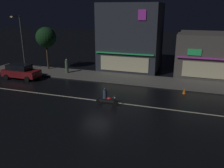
# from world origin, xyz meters

# --- Properties ---
(ground_plane) EXTENTS (140.00, 140.00, 0.00)m
(ground_plane) POSITION_xyz_m (0.00, 0.00, 0.00)
(ground_plane) COLOR black
(lane_divider_stripe) EXTENTS (33.23, 0.16, 0.01)m
(lane_divider_stripe) POSITION_xyz_m (0.00, 0.00, 0.01)
(lane_divider_stripe) COLOR beige
(lane_divider_stripe) RESTS_ON ground
(sidewalk_far) EXTENTS (34.98, 3.96, 0.14)m
(sidewalk_far) POSITION_xyz_m (0.00, 7.23, 0.07)
(sidewalk_far) COLOR #5B5954
(sidewalk_far) RESTS_ON ground
(storefront_left_block) EXTENTS (9.06, 6.95, 5.03)m
(storefront_left_block) POSITION_xyz_m (10.49, 12.60, 2.51)
(storefront_left_block) COLOR #56514C
(storefront_left_block) RESTS_ON ground
(storefront_center_block) EXTENTS (7.57, 6.68, 8.48)m
(storefront_center_block) POSITION_xyz_m (0.00, 12.47, 4.23)
(storefront_center_block) COLOR #2D333D
(storefront_center_block) RESTS_ON ground
(streetlamp_west) EXTENTS (0.44, 1.64, 6.88)m
(streetlamp_west) POSITION_xyz_m (-13.11, 7.09, 4.21)
(streetlamp_west) COLOR #47494C
(streetlamp_west) RESTS_ON sidewalk_far
(pedestrian_on_sidewalk) EXTENTS (0.39, 0.39, 1.74)m
(pedestrian_on_sidewalk) POSITION_xyz_m (-6.83, 7.25, 0.94)
(pedestrian_on_sidewalk) COLOR #4C664C
(pedestrian_on_sidewalk) RESTS_ON sidewalk_far
(street_tree) EXTENTS (2.59, 2.59, 5.44)m
(street_tree) POSITION_xyz_m (-10.16, 8.26, 4.25)
(street_tree) COLOR #473323
(street_tree) RESTS_ON sidewalk_far
(parked_car_near_kerb) EXTENTS (4.30, 1.98, 1.67)m
(parked_car_near_kerb) POSITION_xyz_m (-10.84, 3.65, 0.87)
(parked_car_near_kerb) COLOR maroon
(parked_car_near_kerb) RESTS_ON ground
(motorcycle_following) EXTENTS (1.90, 0.60, 1.52)m
(motorcycle_following) POSITION_xyz_m (1.24, -0.74, 0.63)
(motorcycle_following) COLOR black
(motorcycle_following) RESTS_ON ground
(traffic_cone) EXTENTS (0.36, 0.36, 0.55)m
(traffic_cone) POSITION_xyz_m (7.38, 4.26, 0.28)
(traffic_cone) COLOR orange
(traffic_cone) RESTS_ON ground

